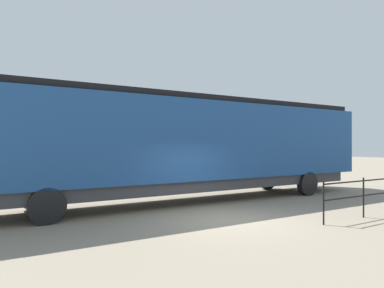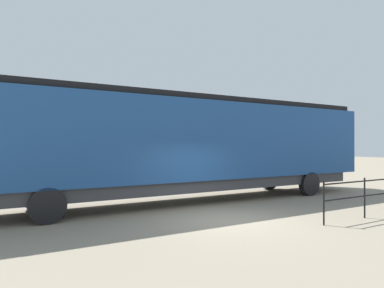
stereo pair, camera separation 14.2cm
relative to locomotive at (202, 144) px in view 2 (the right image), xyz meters
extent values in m
plane|color=gray|center=(3.63, -1.44, -2.41)|extent=(120.00, 120.00, 0.00)
cube|color=navy|center=(0.00, -0.63, 0.13)|extent=(2.96, 17.83, 3.09)
cube|color=black|center=(0.00, 6.83, -0.33)|extent=(2.85, 2.92, 2.16)
cube|color=black|center=(0.00, -0.63, 1.79)|extent=(2.67, 17.12, 0.24)
cube|color=#38383D|center=(0.00, -0.63, -1.64)|extent=(2.67, 16.41, 0.45)
cylinder|color=black|center=(-1.33, 5.08, -1.86)|extent=(0.30, 1.10, 1.10)
cylinder|color=black|center=(1.33, 5.08, -1.86)|extent=(0.30, 1.10, 1.10)
cylinder|color=black|center=(-1.33, -6.33, -1.86)|extent=(0.30, 1.10, 1.10)
cylinder|color=black|center=(1.33, -6.33, -1.86)|extent=(0.30, 1.10, 1.10)
cylinder|color=black|center=(5.68, 0.59, -1.76)|extent=(0.05, 0.05, 1.30)
cylinder|color=black|center=(5.68, 2.57, -1.76)|extent=(0.05, 0.05, 1.30)
camera|label=1|loc=(12.31, -8.05, -0.08)|focal=32.42mm
camera|label=2|loc=(12.39, -7.93, -0.08)|focal=32.42mm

